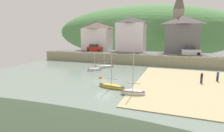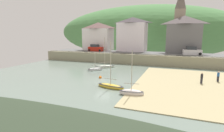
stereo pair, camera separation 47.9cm
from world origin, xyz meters
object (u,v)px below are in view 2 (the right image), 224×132
object	(u,v)px
parked_car_near_slipway	(95,48)
person_near_water	(218,76)
parked_car_by_wall	(192,51)
sailboat_blue_trim	(111,86)
dinghy_open_wooden	(95,69)
waterfront_building_left	(98,36)
waterfront_building_right	(184,34)
mooring_buoy	(100,77)
waterfront_building_centre	(132,34)
motorboat_with_cabin	(105,67)
sailboat_white_hull	(131,93)
church_with_spire	(180,19)
person_on_slipway	(202,78)

from	to	relation	value
parked_car_near_slipway	person_near_water	size ratio (longest dim) A/B	2.56
parked_car_near_slipway	parked_car_by_wall	bearing A→B (deg)	1.56
sailboat_blue_trim	dinghy_open_wooden	bearing A→B (deg)	136.58
dinghy_open_wooden	person_near_water	distance (m)	21.37
dinghy_open_wooden	waterfront_building_left	bearing A→B (deg)	68.89
waterfront_building_left	waterfront_building_right	world-z (taller)	waterfront_building_right
parked_car_near_slipway	mooring_buoy	xyz separation A→B (m)	(10.22, -19.39, -3.06)
person_near_water	sailboat_blue_trim	bearing A→B (deg)	-149.56
waterfront_building_right	sailboat_blue_trim	world-z (taller)	waterfront_building_right
waterfront_building_centre	motorboat_with_cabin	world-z (taller)	waterfront_building_centre
sailboat_blue_trim	motorboat_with_cabin	bearing A→B (deg)	126.66
waterfront_building_centre	mooring_buoy	bearing A→B (deg)	-88.34
motorboat_with_cabin	sailboat_white_hull	bearing A→B (deg)	-94.74
motorboat_with_cabin	parked_car_near_slipway	distance (m)	13.40
dinghy_open_wooden	motorboat_with_cabin	bearing A→B (deg)	32.46
parked_car_near_slipway	dinghy_open_wooden	bearing A→B (deg)	-63.05
dinghy_open_wooden	person_near_water	bearing A→B (deg)	-47.81
motorboat_with_cabin	sailboat_blue_trim	size ratio (longest dim) A/B	1.03
waterfront_building_centre	parked_car_by_wall	distance (m)	16.67
sailboat_white_hull	sailboat_blue_trim	size ratio (longest dim) A/B	0.86
waterfront_building_centre	dinghy_open_wooden	bearing A→B (deg)	-98.92
church_with_spire	parked_car_by_wall	bearing A→B (deg)	-69.43
sailboat_blue_trim	dinghy_open_wooden	distance (m)	12.10
sailboat_white_hull	dinghy_open_wooden	size ratio (longest dim) A/B	1.46
sailboat_white_hull	person_near_water	xyz separation A→B (m)	(10.85, 10.17, 0.66)
sailboat_white_hull	person_on_slipway	distance (m)	11.70
waterfront_building_centre	person_on_slipway	distance (m)	27.82
mooring_buoy	dinghy_open_wooden	bearing A→B (deg)	123.46
parked_car_near_slipway	mooring_buoy	distance (m)	22.13
waterfront_building_left	parked_car_near_slipway	distance (m)	5.74
person_on_slipway	mooring_buoy	world-z (taller)	person_on_slipway
waterfront_building_left	person_on_slipway	bearing A→B (deg)	-39.49
waterfront_building_right	dinghy_open_wooden	xyz separation A→B (m)	(-16.47, -18.46, -6.95)
dinghy_open_wooden	mooring_buoy	size ratio (longest dim) A/B	7.95
person_on_slipway	waterfront_building_right	bearing A→B (deg)	96.20
sailboat_blue_trim	parked_car_by_wall	world-z (taller)	sailboat_blue_trim
waterfront_building_left	person_on_slipway	world-z (taller)	waterfront_building_left
parked_car_near_slipway	parked_car_by_wall	xyz separation A→B (m)	(25.07, 0.00, 0.00)
waterfront_building_right	mooring_buoy	distance (m)	28.04
church_with_spire	dinghy_open_wooden	world-z (taller)	church_with_spire
waterfront_building_left	mooring_buoy	world-z (taller)	waterfront_building_left
waterfront_building_centre	mooring_buoy	distance (m)	24.92
waterfront_building_left	motorboat_with_cabin	xyz separation A→B (m)	(8.53, -15.28, -6.31)
church_with_spire	motorboat_with_cabin	distance (m)	26.54
sailboat_white_hull	person_near_water	distance (m)	14.88
dinghy_open_wooden	mooring_buoy	distance (m)	6.51
sailboat_white_hull	parked_car_near_slipway	xyz separation A→B (m)	(-17.09, 25.57, 2.88)
sailboat_blue_trim	parked_car_by_wall	bearing A→B (deg)	75.07
person_on_slipway	mooring_buoy	bearing A→B (deg)	-172.70
sailboat_blue_trim	person_near_water	size ratio (longest dim) A/B	4.02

